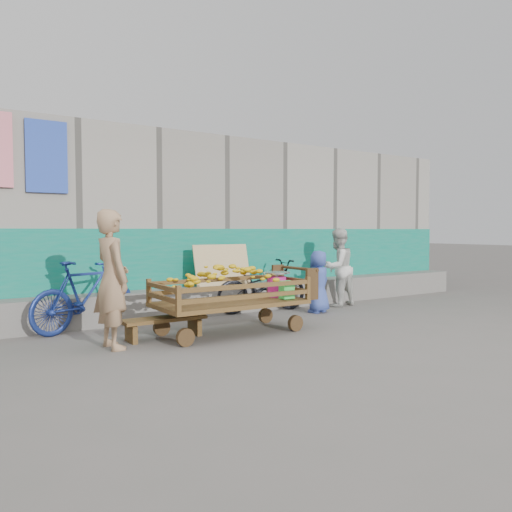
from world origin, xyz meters
TOP-DOWN VIEW (x-y plane):
  - ground at (0.00, 0.00)m, footprint 80.00×80.00m
  - building_wall at (-0.00, 4.05)m, footprint 12.00×3.50m
  - banana_cart at (-0.41, 0.82)m, footprint 2.16×0.99m
  - bench at (-1.23, 1.02)m, footprint 1.08×0.32m
  - vendor_man at (-1.94, 0.85)m, footprint 0.44×0.62m
  - woman at (2.48, 1.83)m, footprint 0.74×0.60m
  - child at (1.72, 1.47)m, footprint 0.57×0.45m
  - bicycle_dark at (0.96, 2.05)m, footprint 1.72×0.73m
  - bicycle_blue at (-1.94, 2.05)m, footprint 1.67×0.95m

SIDE VIEW (x-z plane):
  - ground at x=0.00m, z-range 0.00..0.00m
  - bench at x=-1.23m, z-range 0.06..0.33m
  - bicycle_dark at x=0.96m, z-range 0.00..0.88m
  - bicycle_blue at x=-1.94m, z-range 0.00..0.97m
  - child at x=1.72m, z-range 0.00..1.04m
  - banana_cart at x=-0.41m, z-range 0.16..1.08m
  - woman at x=2.48m, z-range 0.00..1.41m
  - vendor_man at x=-1.94m, z-range 0.00..1.62m
  - building_wall at x=0.00m, z-range -0.03..2.97m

